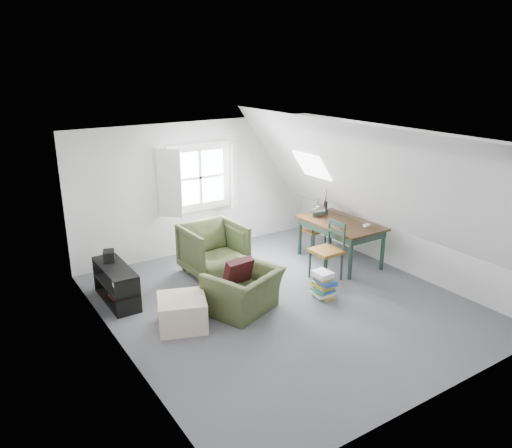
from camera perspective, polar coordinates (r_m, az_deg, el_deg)
floor at (r=7.81m, az=3.12°, el=-8.94°), size 5.50×5.50×0.00m
ceiling at (r=7.02m, az=3.47°, el=9.51°), size 5.50×5.50×0.00m
wall_back at (r=9.58m, az=-6.48°, el=4.18°), size 5.00×0.00×5.00m
wall_front at (r=5.52m, az=20.54°, el=-7.84°), size 5.00×0.00×5.00m
wall_left at (r=6.26m, az=-15.58°, el=-4.17°), size 0.00×5.50×5.50m
wall_right at (r=8.97m, az=16.31°, el=2.57°), size 0.00×5.50×5.50m
slope_left at (r=6.40m, az=-7.90°, el=1.84°), size 3.19×5.50×4.48m
slope_right at (r=8.16m, az=12.21°, el=5.19°), size 3.19×5.50×4.48m
dormer_window at (r=9.47m, az=-6.32°, el=5.27°), size 1.71×0.35×1.30m
skylight at (r=9.11m, az=6.42°, el=6.64°), size 0.35×0.75×0.47m
armchair_near at (r=7.56m, az=-1.43°, el=-9.87°), size 1.25×1.18×0.65m
armchair_far at (r=8.83m, az=-4.81°, el=-5.60°), size 0.99×1.02×0.90m
throw_pillow at (r=7.43m, az=-2.08°, el=-5.55°), size 0.46×0.29×0.46m
ottoman at (r=7.13m, az=-8.43°, el=-9.95°), size 0.84×0.84×0.44m
dining_table at (r=9.18m, az=9.64°, el=-0.34°), size 0.93×1.55×0.78m
demijohn at (r=9.33m, az=7.18°, el=1.65°), size 0.24×0.24×0.34m
vase_twigs at (r=9.57m, az=7.94°, el=1.96°), size 0.07×0.08×0.58m
cup at (r=8.78m, az=9.78°, el=-0.52°), size 0.13×0.13×0.10m
paper_box at (r=8.97m, az=12.55°, el=-0.16°), size 0.12×0.09×0.04m
dining_chair_far at (r=9.65m, az=6.69°, el=-0.63°), size 0.41×0.41×0.88m
dining_chair_near at (r=8.50m, az=8.24°, el=-2.91°), size 0.47×0.47×1.00m
media_shelf at (r=7.99m, az=-15.58°, el=-6.87°), size 0.38×1.14×0.58m
electronics_box at (r=8.09m, az=-16.46°, el=-3.56°), size 0.23×0.27×0.18m
magazine_stack at (r=7.94m, az=7.73°, el=-6.87°), size 0.32×0.38×0.43m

